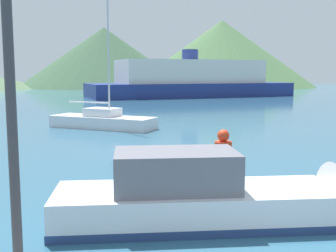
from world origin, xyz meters
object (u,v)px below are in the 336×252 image
motorboat_near (226,200)px  buoy_marker (223,141)px  ferry_distant (190,80)px  sailboat_inner (103,120)px

motorboat_near → buoy_marker: size_ratio=8.67×
buoy_marker → ferry_distant: bearing=78.8°
sailboat_inner → ferry_distant: bearing=103.1°
motorboat_near → buoy_marker: bearing=77.5°
sailboat_inner → ferry_distant: 37.97m
sailboat_inner → buoy_marker: size_ratio=11.85×
motorboat_near → ferry_distant: 54.85m
motorboat_near → sailboat_inner: (-2.49, 18.40, -0.02)m
motorboat_near → buoy_marker: motorboat_near is taller
motorboat_near → ferry_distant: size_ratio=0.26×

